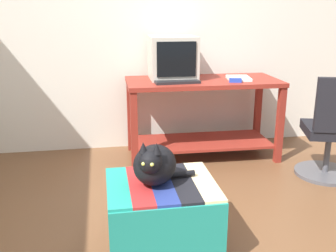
# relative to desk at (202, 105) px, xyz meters

# --- Properties ---
(back_wall) EXTENTS (8.00, 0.10, 2.60)m
(back_wall) POSITION_rel_desk_xyz_m (-0.52, 0.45, 0.78)
(back_wall) COLOR silver
(back_wall) RESTS_ON ground_plane
(desk) EXTENTS (1.44, 0.66, 0.76)m
(desk) POSITION_rel_desk_xyz_m (0.00, 0.00, 0.00)
(desk) COLOR maroon
(desk) RESTS_ON ground_plane
(tv_monitor) EXTENTS (0.44, 0.43, 0.40)m
(tv_monitor) POSITION_rel_desk_xyz_m (-0.27, 0.10, 0.44)
(tv_monitor) COLOR #BCB7A8
(tv_monitor) RESTS_ON desk
(keyboard) EXTENTS (0.41, 0.17, 0.02)m
(keyboard) POSITION_rel_desk_xyz_m (-0.27, -0.14, 0.25)
(keyboard) COLOR black
(keyboard) RESTS_ON desk
(book) EXTENTS (0.24, 0.28, 0.02)m
(book) POSITION_rel_desk_xyz_m (0.33, -0.05, 0.25)
(book) COLOR white
(book) RESTS_ON desk
(ottoman_with_blanket) EXTENTS (0.63, 0.56, 0.43)m
(ottoman_with_blanket) POSITION_rel_desk_xyz_m (-0.63, -1.48, -0.30)
(ottoman_with_blanket) COLOR #4C4238
(ottoman_with_blanket) RESTS_ON ground_plane
(cat) EXTENTS (0.42, 0.37, 0.29)m
(cat) POSITION_rel_desk_xyz_m (-0.67, -1.48, 0.03)
(cat) COLOR black
(cat) RESTS_ON ottoman_with_blanket
(office_chair) EXTENTS (0.52, 0.53, 0.89)m
(office_chair) POSITION_rel_desk_xyz_m (0.94, -0.69, -0.13)
(office_chair) COLOR #4C4C51
(office_chair) RESTS_ON ground_plane
(stapler) EXTENTS (0.12, 0.06, 0.04)m
(stapler) POSITION_rel_desk_xyz_m (0.25, -0.19, 0.26)
(stapler) COLOR #2342B7
(stapler) RESTS_ON desk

